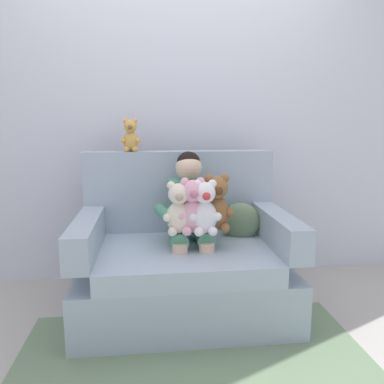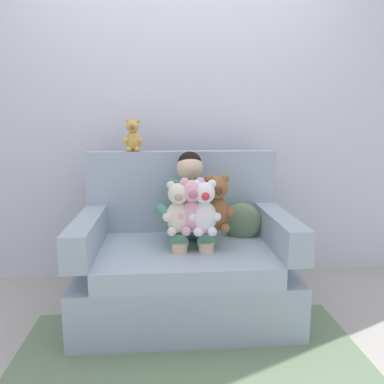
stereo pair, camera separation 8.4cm
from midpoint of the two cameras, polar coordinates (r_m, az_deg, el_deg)
The scene contains 11 objects.
ground_plane at distance 2.57m, azimuth -0.10°, elevation -17.77°, with size 8.00×8.00×0.00m, color #ADA89E.
back_wall at distance 2.95m, azimuth -1.14°, elevation 12.14°, with size 6.00×0.10×2.60m, color silver.
floor_rug at distance 2.00m, azimuth 1.51°, elevation -26.64°, with size 1.84×1.35×0.01m, color slate.
armchair at distance 2.47m, azimuth -0.18°, elevation -10.68°, with size 1.32×0.88×1.02m.
seated_child at distance 2.39m, azimuth 0.79°, elevation -2.76°, with size 0.45×0.39×0.82m.
plush_brown at distance 2.28m, azimuth 4.83°, elevation -1.94°, with size 0.21×0.17×0.35m.
plush_cream at distance 2.22m, azimuth -1.01°, elevation -2.66°, with size 0.19×0.15×0.32m.
plush_white at distance 2.21m, azimuth 2.98°, elevation -2.60°, with size 0.19×0.16×0.33m.
plush_pink at distance 2.22m, azimuth 1.14°, elevation -2.39°, with size 0.20×0.16×0.34m.
plush_honey_on_backrest at distance 2.62m, azimuth -8.04°, elevation 8.39°, with size 0.13×0.11×0.23m.
throw_pillow at distance 2.57m, azimuth 8.54°, elevation -4.52°, with size 0.26×0.12×0.26m, color slate.
Camera 2 is at (-0.13, -2.26, 1.21)m, focal length 35.12 mm.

